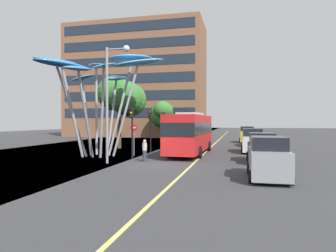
# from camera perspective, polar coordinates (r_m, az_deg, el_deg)

# --- Properties ---
(ground) EXTENTS (120.00, 240.00, 0.10)m
(ground) POSITION_cam_1_polar(r_m,az_deg,el_deg) (20.65, -4.10, -7.35)
(ground) COLOR #38383A
(red_bus) EXTENTS (2.99, 10.70, 3.66)m
(red_bus) POSITION_cam_1_polar(r_m,az_deg,el_deg) (26.99, 4.23, -1.04)
(red_bus) COLOR red
(red_bus) RESTS_ON ground
(leaf_sculpture) EXTENTS (10.29, 9.47, 8.85)m
(leaf_sculpture) POSITION_cam_1_polar(r_m,az_deg,el_deg) (26.18, -12.34, 9.73)
(leaf_sculpture) COLOR #9EA0A5
(leaf_sculpture) RESTS_ON ground
(traffic_light_kerb_near) EXTENTS (0.28, 0.42, 3.96)m
(traffic_light_kerb_near) POSITION_cam_1_polar(r_m,az_deg,el_deg) (23.60, -6.82, 0.75)
(traffic_light_kerb_near) COLOR black
(traffic_light_kerb_near) RESTS_ON ground
(traffic_light_kerb_far) EXTENTS (0.28, 0.42, 3.90)m
(traffic_light_kerb_far) POSITION_cam_1_polar(r_m,az_deg,el_deg) (28.51, -3.35, 0.70)
(traffic_light_kerb_far) COLOR black
(traffic_light_kerb_far) RESTS_ON ground
(traffic_light_island_mid) EXTENTS (0.28, 0.42, 3.93)m
(traffic_light_island_mid) POSITION_cam_1_polar(r_m,az_deg,el_deg) (34.48, -0.78, 0.76)
(traffic_light_island_mid) COLOR black
(traffic_light_island_mid) RESTS_ON ground
(traffic_light_opposite) EXTENTS (0.28, 0.42, 3.58)m
(traffic_light_opposite) POSITION_cam_1_polar(r_m,az_deg,el_deg) (40.23, 1.68, 0.44)
(traffic_light_opposite) COLOR black
(traffic_light_opposite) RESTS_ON ground
(car_parked_near) EXTENTS (2.01, 4.21, 2.14)m
(car_parked_near) POSITION_cam_1_polar(r_m,az_deg,el_deg) (16.20, 18.34, -5.87)
(car_parked_near) COLOR gray
(car_parked_near) RESTS_ON ground
(car_parked_mid) EXTENTS (2.06, 4.27, 2.09)m
(car_parked_mid) POSITION_cam_1_polar(r_m,az_deg,el_deg) (22.71, 17.22, -4.04)
(car_parked_mid) COLOR black
(car_parked_mid) RESTS_ON ground
(car_parked_far) EXTENTS (2.02, 4.45, 2.24)m
(car_parked_far) POSITION_cam_1_polar(r_m,az_deg,el_deg) (29.37, 15.56, -2.76)
(car_parked_far) COLOR silver
(car_parked_far) RESTS_ON ground
(car_side_street) EXTENTS (2.07, 4.44, 2.00)m
(car_side_street) POSITION_cam_1_polar(r_m,az_deg,el_deg) (36.87, 15.68, -2.20)
(car_side_street) COLOR black
(car_side_street) RESTS_ON ground
(car_far_side) EXTENTS (2.04, 4.30, 2.22)m
(car_far_side) POSITION_cam_1_polar(r_m,az_deg,el_deg) (42.82, 14.61, -1.63)
(car_far_side) COLOR gold
(car_far_side) RESTS_ON ground
(street_lamp) EXTENTS (1.73, 0.44, 8.06)m
(street_lamp) POSITION_cam_1_polar(r_m,az_deg,el_deg) (21.27, -10.48, 6.80)
(street_lamp) COLOR gray
(street_lamp) RESTS_ON ground
(tree_pavement_near) EXTENTS (5.85, 5.46, 8.00)m
(tree_pavement_near) POSITION_cam_1_polar(r_m,az_deg,el_deg) (33.15, -8.56, 5.47)
(tree_pavement_near) COLOR brown
(tree_pavement_near) RESTS_ON ground
(tree_pavement_far) EXTENTS (4.13, 4.83, 6.21)m
(tree_pavement_far) POSITION_cam_1_polar(r_m,az_deg,el_deg) (49.63, -1.12, 2.22)
(tree_pavement_far) COLOR brown
(tree_pavement_far) RESTS_ON ground
(pedestrian) EXTENTS (0.34, 0.34, 1.58)m
(pedestrian) POSITION_cam_1_polar(r_m,az_deg,el_deg) (22.02, -4.42, -4.63)
(pedestrian) COLOR #2D3342
(pedestrian) RESTS_ON ground
(no_entry_sign) EXTENTS (0.60, 0.12, 2.67)m
(no_entry_sign) POSITION_cam_1_polar(r_m,az_deg,el_deg) (25.65, -6.43, -1.65)
(no_entry_sign) COLOR gray
(no_entry_sign) RESTS_ON ground
(backdrop_building) EXTENTS (26.18, 10.96, 21.40)m
(backdrop_building) POSITION_cam_1_polar(r_m,az_deg,el_deg) (60.26, -5.93, 8.31)
(backdrop_building) COLOR brown
(backdrop_building) RESTS_ON ground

